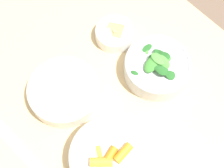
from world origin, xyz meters
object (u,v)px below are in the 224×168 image
bowl_carrots (110,158)px  bowl_cookies (115,33)px  bowl_beans_hotdog (65,91)px  ruler (18,147)px  bowl_greens (157,67)px

bowl_carrots → bowl_cookies: (0.27, -0.26, -0.01)m
bowl_beans_hotdog → ruler: bearing=101.2°
bowl_carrots → bowl_greens: bowl_greens is taller
bowl_greens → bowl_cookies: size_ratio=1.59×
bowl_greens → bowl_beans_hotdog: bowl_greens is taller
bowl_carrots → ruler: (0.18, 0.16, -0.03)m
bowl_carrots → bowl_greens: bearing=-68.5°
bowl_carrots → bowl_beans_hotdog: (0.22, -0.03, -0.01)m
bowl_greens → ruler: 0.43m
bowl_cookies → ruler: 0.42m
bowl_cookies → ruler: (-0.09, 0.41, -0.02)m
bowl_beans_hotdog → ruler: (-0.04, 0.18, -0.02)m
bowl_cookies → bowl_greens: bearing=-176.9°
bowl_greens → bowl_cookies: (0.17, 0.01, -0.01)m
bowl_beans_hotdog → bowl_cookies: size_ratio=1.69×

